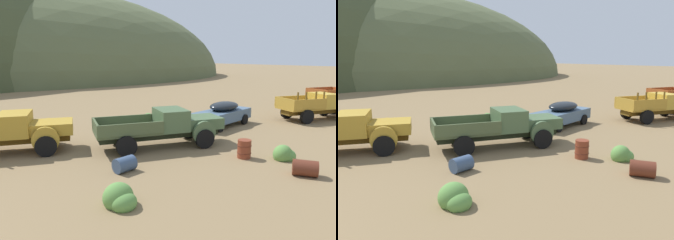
# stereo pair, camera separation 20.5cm
# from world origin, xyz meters

# --- Properties ---
(hill_center) EXTENTS (87.65, 53.92, 36.53)m
(hill_center) POSITION_xyz_m (17.80, 61.90, 0.00)
(hill_center) COLOR #56603D
(hill_center) RESTS_ON ground
(truck_mustard) EXTENTS (6.60, 3.93, 2.16)m
(truck_mustard) POSITION_xyz_m (4.85, 7.85, 1.00)
(truck_mustard) COLOR #593D12
(truck_mustard) RESTS_ON ground
(truck_weathered_green) EXTENTS (6.67, 3.58, 1.89)m
(truck_weathered_green) POSITION_xyz_m (11.54, 4.66, 0.99)
(truck_weathered_green) COLOR #232B1B
(truck_weathered_green) RESTS_ON ground
(car_chalk_blue) EXTENTS (5.25, 2.78, 1.57)m
(car_chalk_blue) POSITION_xyz_m (16.80, 6.46, 0.82)
(car_chalk_blue) COLOR slate
(car_chalk_blue) RESTS_ON ground
(truck_faded_yellow) EXTENTS (5.93, 3.39, 2.16)m
(truck_faded_yellow) POSITION_xyz_m (24.41, 4.13, 1.01)
(truck_faded_yellow) COLOR brown
(truck_faded_yellow) RESTS_ON ground
(oil_drum_by_truck) EXTENTS (0.93, 0.76, 0.60)m
(oil_drum_by_truck) POSITION_xyz_m (8.04, 2.64, 0.30)
(oil_drum_by_truck) COLOR #384C6B
(oil_drum_by_truck) RESTS_ON ground
(oil_drum_spare) EXTENTS (0.64, 0.64, 0.83)m
(oil_drum_spare) POSITION_xyz_m (13.20, 1.15, 0.42)
(oil_drum_spare) COLOR brown
(oil_drum_spare) RESTS_ON ground
(oil_drum_tipped) EXTENTS (1.02, 1.09, 0.62)m
(oil_drum_tipped) POSITION_xyz_m (13.49, -1.62, 0.31)
(oil_drum_tipped) COLOR #5B2819
(oil_drum_tipped) RESTS_ON ground
(bush_near_barrel) EXTENTS (1.09, 1.06, 0.91)m
(bush_near_barrel) POSITION_xyz_m (13.33, 10.01, 0.23)
(bush_near_barrel) COLOR #5B8E42
(bush_near_barrel) RESTS_ON ground
(bush_lone_scrub) EXTENTS (0.99, 0.88, 0.85)m
(bush_lone_scrub) POSITION_xyz_m (14.50, 0.02, 0.20)
(bush_lone_scrub) COLOR #5B8E42
(bush_lone_scrub) RESTS_ON ground
(bush_front_left) EXTENTS (0.97, 1.10, 0.91)m
(bush_front_left) POSITION_xyz_m (6.64, 0.11, 0.21)
(bush_front_left) COLOR #5B8E42
(bush_front_left) RESTS_ON ground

